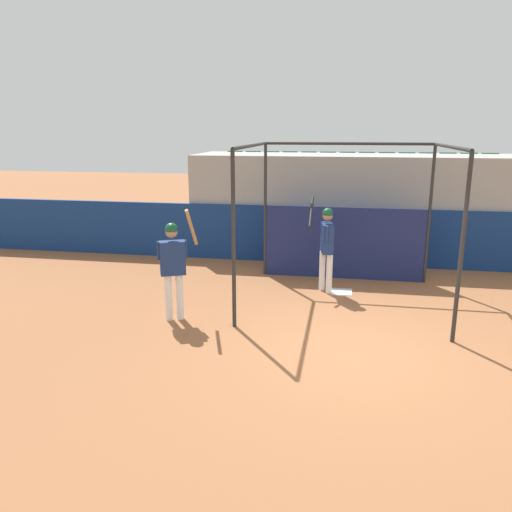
{
  "coord_description": "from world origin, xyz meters",
  "views": [
    {
      "loc": [
        -0.24,
        -7.28,
        3.38
      ],
      "look_at": [
        -1.92,
        1.92,
        0.99
      ],
      "focal_mm": 35.0,
      "sensor_mm": 36.0,
      "label": 1
    }
  ],
  "objects": [
    {
      "name": "ground_plane",
      "position": [
        0.0,
        0.0,
        0.0
      ],
      "size": [
        60.0,
        60.0,
        0.0
      ],
      "primitive_type": "plane",
      "color": "#935B38"
    },
    {
      "name": "outfield_wall",
      "position": [
        0.0,
        5.3,
        0.73
      ],
      "size": [
        24.0,
        0.12,
        1.46
      ],
      "color": "navy",
      "rests_on": "ground"
    },
    {
      "name": "bleacher_section",
      "position": [
        0.0,
        6.56,
        1.37
      ],
      "size": [
        8.7,
        2.4,
        2.74
      ],
      "color": "#9E9E99",
      "rests_on": "ground"
    },
    {
      "name": "batting_cage",
      "position": [
        -0.26,
        3.51,
        1.31
      ],
      "size": [
        3.72,
        3.39,
        3.09
      ],
      "color": "#282828",
      "rests_on": "ground"
    },
    {
      "name": "home_plate",
      "position": [
        -0.25,
        2.98,
        0.01
      ],
      "size": [
        0.44,
        0.44,
        0.02
      ],
      "color": "white",
      "rests_on": "ground"
    },
    {
      "name": "player_batter",
      "position": [
        -0.61,
        2.98,
        1.1
      ],
      "size": [
        0.54,
        0.9,
        1.96
      ],
      "rotation": [
        0.0,
        0.0,
        1.75
      ],
      "color": "white",
      "rests_on": "ground"
    },
    {
      "name": "player_waiting",
      "position": [
        -3.22,
        0.86,
        1.09
      ],
      "size": [
        0.63,
        0.6,
        2.06
      ],
      "rotation": [
        0.0,
        0.0,
        0.42
      ],
      "color": "white",
      "rests_on": "ground"
    }
  ]
}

